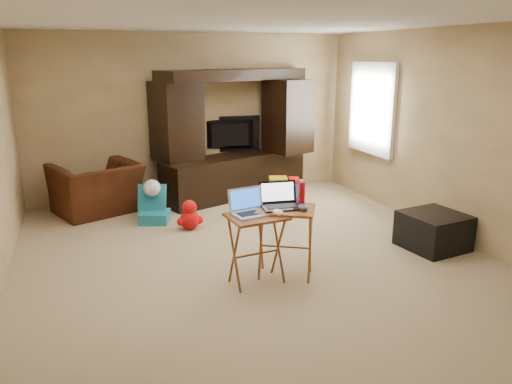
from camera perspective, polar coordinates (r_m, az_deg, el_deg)
name	(u,v)px	position (r m, az deg, el deg)	size (l,w,h in m)	color
floor	(250,256)	(5.62, -0.70, -7.36)	(5.50, 5.50, 0.00)	tan
ceiling	(249,21)	(5.19, -0.79, 19.00)	(5.50, 5.50, 0.00)	silver
wall_back	(192,116)	(7.88, -7.36, 8.59)	(5.00, 5.00, 0.00)	tan
wall_front	(413,230)	(2.88, 17.47, -4.17)	(5.00, 5.00, 0.00)	tan
wall_right	(444,134)	(6.51, 20.68, 6.27)	(5.50, 5.50, 0.00)	tan
window_pane	(373,108)	(7.71, 13.22, 9.29)	(1.20, 1.20, 0.00)	white
window_frame	(372,108)	(7.70, 13.09, 9.29)	(0.06, 1.14, 1.34)	white
entertainment_center	(235,135)	(7.75, -2.47, 6.58)	(2.40, 0.60, 1.96)	black
television	(230,135)	(7.98, -2.97, 6.54)	(1.00, 0.13, 0.57)	black
recliner	(97,188)	(7.37, -17.75, 0.39)	(1.09, 0.95, 0.71)	#421E0E
child_rocker	(154,204)	(6.78, -11.59, -1.38)	(0.37, 0.43, 0.50)	#176C83
plush_toy	(190,215)	(6.45, -7.59, -2.57)	(0.35, 0.29, 0.39)	red
push_toy	(284,189)	(7.60, 3.19, 0.37)	(0.53, 0.38, 0.40)	#1653B4
ottoman	(434,231)	(6.14, 19.63, -4.20)	(0.64, 0.64, 0.41)	black
tray_table_left	(257,249)	(4.88, 0.08, -6.58)	(0.54, 0.43, 0.70)	#9A4E25
tray_table_right	(285,242)	(5.03, 3.37, -5.78)	(0.56, 0.44, 0.72)	#9A5925
laptop_left	(253,203)	(4.74, -0.38, -1.24)	(0.37, 0.30, 0.24)	silver
laptop_right	(282,196)	(4.88, 2.94, -0.48)	(0.38, 0.31, 0.24)	black
mouse_left	(278,212)	(4.75, 2.53, -2.35)	(0.09, 0.14, 0.06)	white
mouse_right	(303,207)	(4.85, 5.42, -1.75)	(0.09, 0.15, 0.06)	#393A3E
water_bottle	(301,193)	(5.03, 5.20, -0.15)	(0.07, 0.07, 0.22)	red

